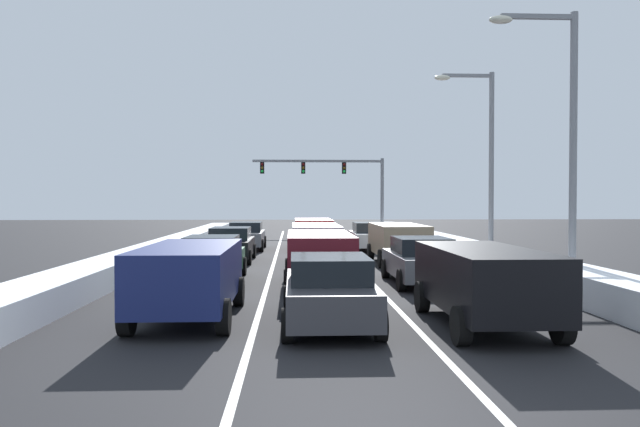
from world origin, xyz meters
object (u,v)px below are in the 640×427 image
(sedan_black_left_lane_third, at_px, (231,244))
(street_lamp_right_mid, at_px, (483,149))
(suv_navy_left_lane_nearest, at_px, (190,275))
(traffic_light_gantry, at_px, (337,176))
(sedan_green_left_lane_second, at_px, (212,258))
(sedan_gray_right_lane_second, at_px, (421,260))
(sedan_gray_left_lane_fourth, at_px, (246,236))
(suv_tan_right_lane_third, at_px, (398,240))
(suv_black_right_lane_nearest, at_px, (483,279))
(sedan_silver_right_lane_fourth, at_px, (369,236))
(sedan_charcoal_center_lane_nearest, at_px, (329,290))
(street_lamp_right_near, at_px, (561,125))
(suv_maroon_center_lane_second, at_px, (319,254))
(suv_white_center_lane_third, at_px, (316,240))
(suv_red_center_lane_fourth, at_px, (313,231))

(sedan_black_left_lane_third, relative_size, street_lamp_right_mid, 0.54)
(suv_navy_left_lane_nearest, xyz_separation_m, traffic_light_gantry, (6.00, 36.68, 3.72))
(sedan_black_left_lane_third, bearing_deg, sedan_green_left_lane_second, -89.61)
(traffic_light_gantry, relative_size, street_lamp_right_mid, 1.32)
(sedan_gray_right_lane_second, distance_m, sedan_black_left_lane_third, 10.16)
(sedan_green_left_lane_second, relative_size, sedan_gray_left_lane_fourth, 1.00)
(suv_tan_right_lane_third, distance_m, sedan_gray_left_lane_fourth, 10.36)
(suv_black_right_lane_nearest, distance_m, sedan_silver_right_lane_fourth, 19.65)
(sedan_silver_right_lane_fourth, bearing_deg, suv_navy_left_lane_nearest, -109.16)
(sedan_gray_left_lane_fourth, bearing_deg, suv_black_right_lane_nearest, -72.21)
(suv_navy_left_lane_nearest, height_order, street_lamp_right_mid, street_lamp_right_mid)
(suv_navy_left_lane_nearest, relative_size, sedan_black_left_lane_third, 1.09)
(sedan_silver_right_lane_fourth, xyz_separation_m, sedan_green_left_lane_second, (-6.79, -12.09, 0.00))
(sedan_charcoal_center_lane_nearest, relative_size, suv_navy_left_lane_nearest, 0.92)
(suv_black_right_lane_nearest, distance_m, street_lamp_right_near, 7.34)
(sedan_black_left_lane_third, relative_size, sedan_gray_left_lane_fourth, 1.00)
(sedan_silver_right_lane_fourth, height_order, sedan_green_left_lane_second, same)
(suv_tan_right_lane_third, distance_m, street_lamp_right_mid, 5.60)
(suv_black_right_lane_nearest, xyz_separation_m, sedan_gray_right_lane_second, (0.04, 6.56, -0.25))
(suv_black_right_lane_nearest, distance_m, sedan_green_left_lane_second, 10.13)
(sedan_silver_right_lane_fourth, relative_size, suv_navy_left_lane_nearest, 0.92)
(suv_tan_right_lane_third, bearing_deg, suv_maroon_center_lane_second, -118.21)
(suv_navy_left_lane_nearest, distance_m, street_lamp_right_near, 11.62)
(sedan_gray_left_lane_fourth, bearing_deg, suv_maroon_center_lane_second, -76.97)
(suv_black_right_lane_nearest, relative_size, sedan_charcoal_center_lane_nearest, 1.09)
(suv_black_right_lane_nearest, distance_m, suv_white_center_lane_third, 13.07)
(suv_tan_right_lane_third, height_order, suv_navy_left_lane_nearest, same)
(sedan_gray_right_lane_second, relative_size, suv_maroon_center_lane_second, 0.92)
(sedan_gray_left_lane_fourth, relative_size, traffic_light_gantry, 0.41)
(street_lamp_right_near, bearing_deg, suv_navy_left_lane_nearest, -159.71)
(sedan_charcoal_center_lane_nearest, bearing_deg, suv_white_center_lane_third, 89.16)
(sedan_charcoal_center_lane_nearest, bearing_deg, street_lamp_right_near, 33.09)
(suv_tan_right_lane_third, relative_size, sedan_green_left_lane_second, 1.09)
(suv_white_center_lane_third, xyz_separation_m, sedan_green_left_lane_second, (-3.64, -5.15, -0.25))
(sedan_gray_right_lane_second, distance_m, street_lamp_right_mid, 9.28)
(suv_red_center_lane_fourth, xyz_separation_m, sedan_green_left_lane_second, (-3.79, -12.44, -0.25))
(suv_tan_right_lane_third, bearing_deg, sedan_gray_right_lane_second, -93.43)
(suv_black_right_lane_nearest, bearing_deg, suv_tan_right_lane_third, 88.15)
(sedan_silver_right_lane_fourth, xyz_separation_m, sedan_black_left_lane_third, (-6.83, -5.56, 0.00))
(sedan_silver_right_lane_fourth, xyz_separation_m, suv_red_center_lane_fourth, (-3.00, 0.35, 0.25))
(suv_white_center_lane_third, relative_size, sedan_black_left_lane_third, 1.09)
(sedan_charcoal_center_lane_nearest, xyz_separation_m, sedan_gray_left_lane_fourth, (-3.30, 20.31, 0.00))
(traffic_light_gantry, bearing_deg, suv_tan_right_lane_third, -88.10)
(suv_tan_right_lane_third, height_order, sedan_green_left_lane_second, suv_tan_right_lane_third)
(sedan_gray_right_lane_second, relative_size, suv_tan_right_lane_third, 0.92)
(sedan_gray_right_lane_second, height_order, sedan_gray_left_lane_fourth, same)
(suv_black_right_lane_nearest, bearing_deg, sedan_charcoal_center_lane_nearest, 176.29)
(suv_maroon_center_lane_second, xyz_separation_m, suv_white_center_lane_third, (0.14, 6.63, 0.00))
(suv_tan_right_lane_third, bearing_deg, street_lamp_right_near, -66.77)
(suv_black_right_lane_nearest, xyz_separation_m, sedan_gray_left_lane_fourth, (-6.59, 20.53, -0.25))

